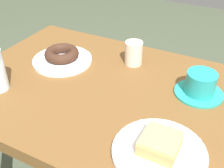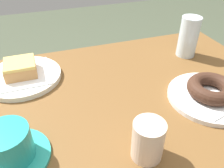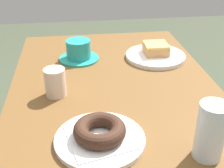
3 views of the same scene
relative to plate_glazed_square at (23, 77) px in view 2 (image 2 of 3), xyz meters
The scene contains 10 objects.
table 0.29m from the plate_glazed_square, 41.34° to the right, with size 0.96×0.62×0.70m.
plate_glazed_square is the anchor object (origin of this frame).
napkin_glazed_square 0.01m from the plate_glazed_square, ahead, with size 0.15×0.15×0.00m, color white.
donut_glazed_square 0.03m from the plate_glazed_square, ahead, with size 0.08×0.08×0.04m.
plate_chocolate_ring 0.50m from the plate_glazed_square, 29.03° to the right, with size 0.20×0.20×0.01m, color white.
napkin_chocolate_ring 0.50m from the plate_glazed_square, 29.03° to the right, with size 0.14×0.14×0.00m, color white.
donut_chocolate_ring 0.50m from the plate_glazed_square, 29.03° to the right, with size 0.12×0.12×0.03m, color #3B2318.
water_glass 0.52m from the plate_glazed_square, ahead, with size 0.06×0.06×0.13m, color silver.
coffee_cup 0.27m from the plate_glazed_square, 95.31° to the right, with size 0.14×0.14×0.07m.
sugar_jar 0.41m from the plate_glazed_square, 58.05° to the right, with size 0.06×0.06×0.08m, color beige.
Camera 2 is at (-0.14, -0.41, 1.07)m, focal length 37.05 mm.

